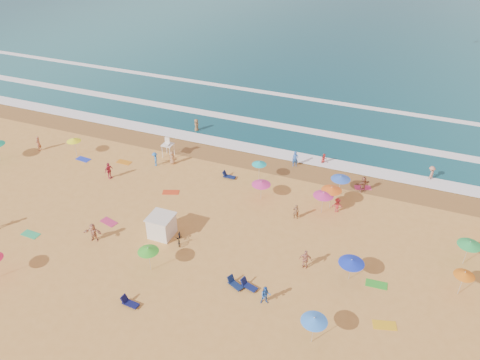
% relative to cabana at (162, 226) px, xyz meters
% --- Properties ---
extents(ground, '(220.00, 220.00, 0.00)m').
position_rel_cabana_xyz_m(ground, '(3.15, 3.00, -1.00)').
color(ground, gold).
rests_on(ground, ground).
extents(ocean, '(220.00, 140.00, 0.18)m').
position_rel_cabana_xyz_m(ocean, '(3.15, 87.00, -1.00)').
color(ocean, '#0C4756').
rests_on(ocean, ground).
extents(wet_sand, '(220.00, 220.00, 0.00)m').
position_rel_cabana_xyz_m(wet_sand, '(3.15, 15.50, -0.99)').
color(wet_sand, olive).
rests_on(wet_sand, ground).
extents(surf_foam, '(200.00, 18.70, 0.05)m').
position_rel_cabana_xyz_m(surf_foam, '(3.15, 24.32, -0.90)').
color(surf_foam, white).
rests_on(surf_foam, ground).
extents(cabana, '(2.00, 2.00, 2.00)m').
position_rel_cabana_xyz_m(cabana, '(0.00, 0.00, 0.00)').
color(cabana, silver).
rests_on(cabana, ground).
extents(cabana_roof, '(2.20, 2.20, 0.12)m').
position_rel_cabana_xyz_m(cabana_roof, '(0.00, 0.00, 1.06)').
color(cabana_roof, silver).
rests_on(cabana_roof, cabana).
extents(bicycle, '(1.36, 1.92, 0.96)m').
position_rel_cabana_xyz_m(bicycle, '(1.90, -0.30, -0.52)').
color(bicycle, black).
rests_on(bicycle, ground).
extents(lifeguard_stand, '(1.20, 1.20, 2.10)m').
position_rel_cabana_xyz_m(lifeguard_stand, '(-6.45, 12.79, 0.05)').
color(lifeguard_stand, white).
rests_on(lifeguard_stand, ground).
extents(beach_umbrellas, '(53.89, 23.70, 0.78)m').
position_rel_cabana_xyz_m(beach_umbrellas, '(6.46, 4.08, 1.17)').
color(beach_umbrellas, blue).
rests_on(beach_umbrellas, ground).
extents(loungers, '(55.16, 22.45, 0.34)m').
position_rel_cabana_xyz_m(loungers, '(7.03, -0.41, -0.83)').
color(loungers, '#0F1D4F').
rests_on(loungers, ground).
extents(towels, '(43.48, 27.87, 0.03)m').
position_rel_cabana_xyz_m(towels, '(0.38, 1.37, -0.98)').
color(towels, '#C01840').
rests_on(towels, ground).
extents(beachgoers, '(48.61, 25.56, 2.11)m').
position_rel_cabana_xyz_m(beachgoers, '(2.47, 8.30, -0.19)').
color(beachgoers, tan).
rests_on(beachgoers, ground).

